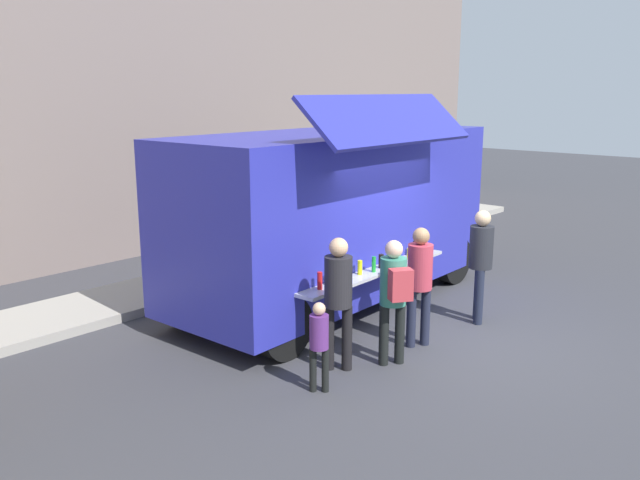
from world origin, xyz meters
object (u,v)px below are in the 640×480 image
Objects in this scene: customer_mid_with_backpack at (394,290)px; customer_extra_browsing at (481,256)px; customer_rear_waiting at (338,292)px; trash_bin at (376,220)px; customer_front_ordering at (420,276)px; food_truck_main at (335,212)px; child_near_queue at (319,339)px.

customer_mid_with_backpack is 2.28m from customer_extra_browsing.
customer_mid_with_backpack is at bearing -75.36° from customer_rear_waiting.
trash_bin is at bearing -4.89° from customer_rear_waiting.
customer_front_ordering is 0.97× the size of customer_extra_browsing.
food_truck_main is 2.81m from customer_mid_with_backpack.
food_truck_main reaches higher than child_near_queue.
customer_rear_waiting is (-0.59, 0.45, 0.02)m from customer_mid_with_backpack.
food_truck_main is 3.46× the size of customer_extra_browsing.
food_truck_main is 2.36m from customer_front_ordering.
customer_extra_browsing is at bearing -47.40° from customer_rear_waiting.
customer_front_ordering is at bearing -110.08° from food_truck_main.
customer_rear_waiting is (-2.10, -1.86, -0.53)m from food_truck_main.
customer_extra_browsing reaches higher than customer_rear_waiting.
trash_bin is 0.61× the size of customer_mid_with_backpack.
customer_front_ordering is 1.52× the size of child_near_queue.
customer_rear_waiting is at bearing -140.63° from food_truck_main.
customer_rear_waiting is at bearing 86.32° from customer_mid_with_backpack.
customer_rear_waiting is at bearing 49.80° from customer_extra_browsing.
child_near_queue is at bearing 115.45° from customer_front_ordering.
child_near_queue is (-7.02, -4.43, 0.16)m from trash_bin.
customer_extra_browsing is 3.56m from child_near_queue.
customer_mid_with_backpack is at bearing -141.30° from trash_bin.
trash_bin is at bearing -5.51° from child_near_queue.
customer_front_ordering is at bearing -51.18° from customer_rear_waiting.
trash_bin is 6.73m from customer_front_ordering.
customer_front_ordering reaches higher than trash_bin.
customer_front_ordering is 2.08m from child_near_queue.
customer_front_ordering is 1.43m from customer_rear_waiting.
food_truck_main reaches higher than customer_extra_browsing.
customer_front_ordering is (-0.71, -2.18, -0.56)m from food_truck_main.
customer_mid_with_backpack is (-0.80, -0.13, 0.01)m from customer_front_ordering.
customer_mid_with_backpack is 0.75m from customer_rear_waiting.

